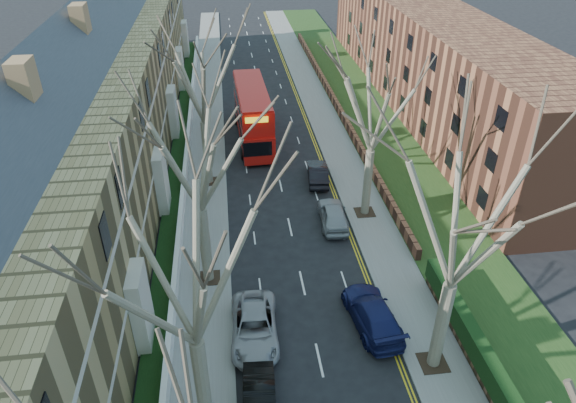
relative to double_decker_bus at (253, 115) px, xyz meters
name	(u,v)px	position (x,y,z in m)	size (l,w,h in m)	color
pavement_left	(207,127)	(-4.42, 3.21, -2.37)	(3.00, 102.00, 0.12)	slate
pavement_right	(326,121)	(7.58, 3.21, -2.37)	(3.00, 102.00, 0.12)	slate
terrace_left	(103,110)	(-12.06, -4.79, 3.11)	(9.70, 78.00, 13.60)	olive
flats_right	(427,57)	(19.04, 7.21, 2.56)	(13.97, 54.00, 10.00)	brown
front_wall_left	(186,160)	(-6.07, -4.79, -1.81)	(0.30, 78.00, 1.00)	white
grass_verge_right	(369,118)	(12.08, 3.21, -2.28)	(6.00, 102.00, 0.06)	#1C3814
tree_left_mid	(185,260)	(-4.12, -29.79, 7.13)	(10.50, 10.50, 14.71)	brown
tree_left_far	(194,145)	(-4.12, -19.79, 6.82)	(10.15, 10.15, 14.22)	brown
tree_left_dist	(199,68)	(-4.12, -7.79, 7.13)	(10.50, 10.50, 14.71)	brown
tree_right_mid	(468,208)	(7.28, -27.79, 7.13)	(10.50, 10.50, 14.71)	brown
tree_right_far	(376,95)	(7.28, -13.79, 6.82)	(10.15, 10.15, 14.22)	brown
double_decker_bus	(253,115)	(0.00, 0.00, 0.00)	(3.25, 11.90, 4.91)	red
car_left_mid	(259,402)	(-1.71, -29.43, -1.72)	(1.49, 4.28, 1.41)	black
car_left_far	(255,327)	(-1.61, -24.80, -1.68)	(2.47, 5.36, 1.49)	#98979C
car_right_near	(372,313)	(4.90, -24.64, -1.64)	(2.20, 5.41, 1.57)	#151A4B
car_right_mid	(333,215)	(4.69, -14.77, -1.64)	(1.85, 4.60, 1.57)	#92959A
car_right_far	(318,173)	(4.67, -8.55, -1.70)	(1.54, 4.41, 1.45)	black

